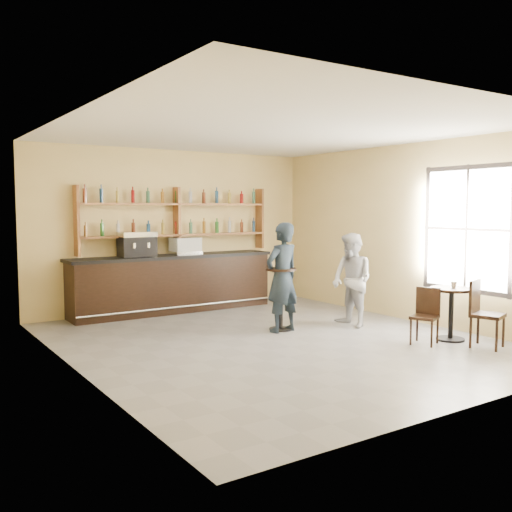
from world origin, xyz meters
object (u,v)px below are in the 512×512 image
pastry_case (185,246)px  pedestal_table (281,299)px  chair_west (425,316)px  bar_counter (173,283)px  chair_south (488,314)px  patron_second (352,280)px  espresso_machine (137,244)px  man_main (282,277)px  cafe_table (451,314)px

pastry_case → pedestal_table: bearing=-71.0°
chair_west → bar_counter: bearing=179.9°
chair_west → chair_south: 0.89m
bar_counter → chair_south: bearing=-63.7°
patron_second → pedestal_table: bearing=-107.4°
espresso_machine → pastry_case: 1.01m
bar_counter → espresso_machine: size_ratio=6.30×
chair_west → chair_south: bearing=19.2°
espresso_machine → chair_west: size_ratio=0.78×
chair_west → chair_south: chair_south is taller
pastry_case → bar_counter: bearing=-172.0°
pastry_case → chair_south: size_ratio=0.56×
pedestal_table → chair_west: size_ratio=1.24×
man_main → chair_south: size_ratio=1.83×
man_main → cafe_table: 2.70m
pedestal_table → man_main: size_ratio=0.58×
bar_counter → man_main: (0.71, -2.67, 0.34)m
man_main → chair_west: size_ratio=2.14×
espresso_machine → patron_second: (2.69, -3.01, -0.55)m
pedestal_table → man_main: man_main is taller
bar_counter → pedestal_table: size_ratio=3.97×
pedestal_table → espresso_machine: bearing=120.5°
bar_counter → chair_south: bar_counter is taller
cafe_table → man_main: bearing=133.0°
espresso_machine → cafe_table: (3.26, -4.61, -0.95)m
man_main → chair_west: bearing=115.8°
chair_west → cafe_table: bearing=61.2°
bar_counter → chair_west: (1.98, -4.56, -0.14)m
chair_south → espresso_machine: bearing=103.6°
pastry_case → man_main: bearing=-72.6°
pedestal_table → chair_south: bearing=-55.7°
chair_west → patron_second: 1.60m
pastry_case → espresso_machine: bearing=-172.0°
pedestal_table → man_main: 0.40m
espresso_machine → patron_second: size_ratio=0.41×
cafe_table → patron_second: patron_second is taller
pastry_case → cafe_table: 5.21m
pastry_case → chair_west: pastry_case is taller
bar_counter → pedestal_table: 2.67m
pastry_case → chair_west: 4.94m
espresso_machine → chair_south: bearing=-55.9°
patron_second → bar_counter: bearing=-143.6°
espresso_machine → chair_south: (3.31, -5.21, -0.87)m
pedestal_table → patron_second: (1.18, -0.45, 0.29)m
man_main → patron_second: size_ratio=1.12×
chair_west → patron_second: patron_second is taller
bar_counter → man_main: bearing=-75.1°
pedestal_table → cafe_table: 2.70m
pedestal_table → patron_second: bearing=-20.8°
espresso_machine → pedestal_table: 3.08m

